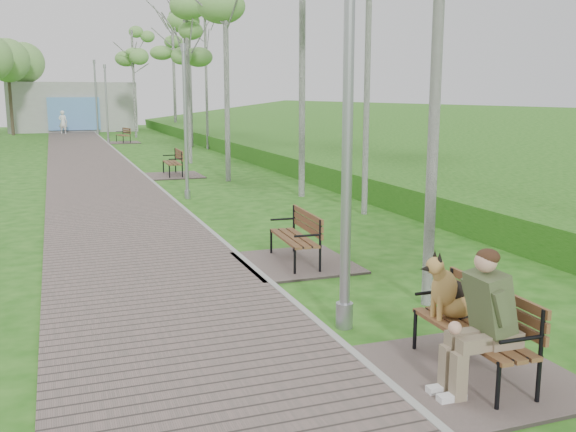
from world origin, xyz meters
name	(u,v)px	position (x,y,z in m)	size (l,w,h in m)	color
ground	(362,363)	(0.00, 0.00, 0.00)	(120.00, 120.00, 0.00)	#1C5711
walkway	(92,168)	(-1.75, 21.50, 0.02)	(3.50, 67.00, 0.04)	#62564F
kerb	(135,166)	(0.00, 21.50, 0.03)	(0.10, 67.00, 0.05)	#999993
embankment	(401,161)	(12.00, 20.00, 0.00)	(14.00, 70.00, 1.60)	#539630
building_north	(73,107)	(-1.50, 50.97, 1.99)	(10.00, 5.20, 4.00)	#9E9E99
bench_main	(470,335)	(0.89, -0.77, 0.50)	(2.03, 2.26, 1.77)	#62564F
bench_second	(294,252)	(0.81, 4.36, 0.22)	(1.94, 2.16, 1.19)	#62564F
bench_third	(173,170)	(0.98, 17.86, 0.23)	(2.02, 2.24, 1.24)	#62564F
bench_far	(123,139)	(1.00, 35.80, 0.22)	(1.90, 2.11, 1.16)	#62564F
lamp_post_near	(348,118)	(0.29, 1.11, 2.75)	(0.23, 0.23, 5.88)	#95979C
lamp_post_second	(186,128)	(0.44, 12.36, 2.08)	(0.17, 0.17, 4.45)	#95979C
lamp_post_third	(107,107)	(0.09, 35.92, 2.27)	(0.19, 0.19, 4.86)	#95979C
lamp_post_far	(96,100)	(0.12, 46.00, 2.63)	(0.22, 0.22, 5.62)	#95979C
pedestrian_near	(63,122)	(-2.41, 46.74, 0.91)	(0.66, 0.43, 1.81)	white
birch_mid_c	(186,0)	(2.52, 22.11, 7.00)	(2.40, 2.40, 8.91)	silver
birch_far_a	(204,2)	(4.97, 29.32, 7.92)	(2.51, 2.51, 10.09)	silver
birch_far_b	(185,33)	(2.84, 24.11, 5.81)	(2.37, 2.37, 7.40)	silver
birch_far_c	(188,6)	(4.49, 31.43, 7.98)	(2.94, 2.94, 10.16)	silver
birch_distant_a	(132,50)	(2.39, 40.71, 6.06)	(2.57, 2.57, 7.72)	silver
birch_distant_b	(173,30)	(5.94, 44.65, 7.87)	(2.81, 2.81, 10.03)	silver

